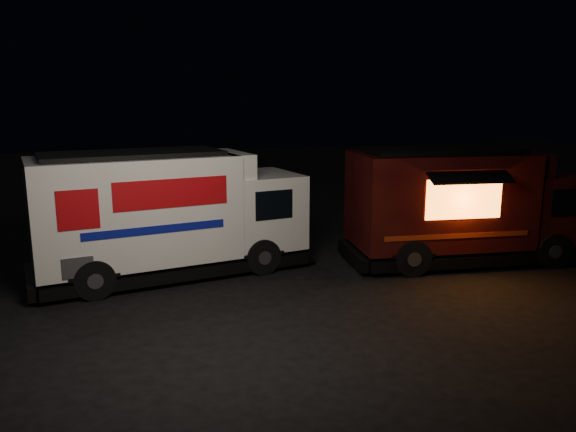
# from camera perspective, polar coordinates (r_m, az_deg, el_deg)

# --- Properties ---
(ground) EXTENTS (80.00, 80.00, 0.00)m
(ground) POSITION_cam_1_polar(r_m,az_deg,el_deg) (14.14, -6.37, -7.86)
(ground) COLOR black
(ground) RESTS_ON ground
(white_truck) EXTENTS (7.92, 4.24, 3.41)m
(white_truck) POSITION_cam_1_polar(r_m,az_deg,el_deg) (15.53, -11.62, 0.31)
(white_truck) COLOR silver
(white_truck) RESTS_ON ground
(red_truck) EXTENTS (7.34, 3.02, 3.36)m
(red_truck) POSITION_cam_1_polar(r_m,az_deg,el_deg) (17.34, 17.82, 1.09)
(red_truck) COLOR #3D120B
(red_truck) RESTS_ON ground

